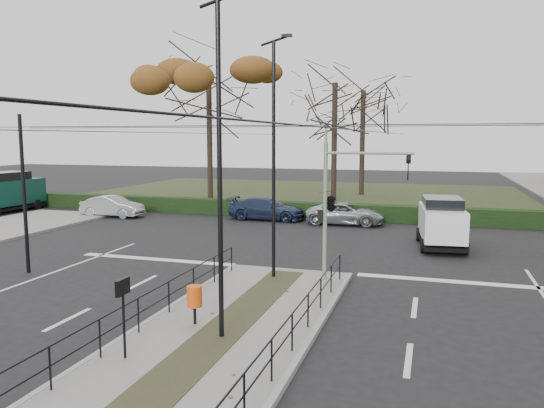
{
  "coord_description": "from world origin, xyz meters",
  "views": [
    {
      "loc": [
        5.1,
        -14.2,
        5.16
      ],
      "look_at": [
        -1.79,
        8.37,
        2.17
      ],
      "focal_mm": 35.0,
      "sensor_mm": 36.0,
      "label": 1
    }
  ],
  "objects_px": {
    "bare_tree_center": "(363,98)",
    "parked_car_fourth": "(345,214)",
    "parked_car_second": "(112,206)",
    "traffic_light": "(333,200)",
    "litter_bin": "(194,297)",
    "streetlamp_median_near": "(220,168)",
    "parked_car_third": "(267,209)",
    "green_van": "(5,191)",
    "white_van": "(442,221)",
    "rust_tree": "(209,77)",
    "streetlamp_median_far": "(274,157)",
    "info_panel": "(123,296)",
    "bare_tree_near": "(335,92)"
  },
  "relations": [
    {
      "from": "streetlamp_median_near",
      "to": "bare_tree_center",
      "type": "xyz_separation_m",
      "value": [
        -1.1,
        35.03,
        4.09
      ]
    },
    {
      "from": "traffic_light",
      "to": "parked_car_third",
      "type": "relative_size",
      "value": 1.01
    },
    {
      "from": "parked_car_second",
      "to": "green_van",
      "type": "relative_size",
      "value": 0.72
    },
    {
      "from": "traffic_light",
      "to": "bare_tree_center",
      "type": "relative_size",
      "value": 0.4
    },
    {
      "from": "traffic_light",
      "to": "bare_tree_center",
      "type": "height_order",
      "value": "bare_tree_center"
    },
    {
      "from": "info_panel",
      "to": "green_van",
      "type": "height_order",
      "value": "green_van"
    },
    {
      "from": "streetlamp_median_far",
      "to": "parked_car_fourth",
      "type": "xyz_separation_m",
      "value": [
        0.45,
        13.16,
        -3.81
      ]
    },
    {
      "from": "streetlamp_median_near",
      "to": "parked_car_second",
      "type": "bearing_deg",
      "value": 130.2
    },
    {
      "from": "bare_tree_center",
      "to": "parked_car_fourth",
      "type": "bearing_deg",
      "value": -85.9
    },
    {
      "from": "traffic_light",
      "to": "white_van",
      "type": "relative_size",
      "value": 1.06
    },
    {
      "from": "rust_tree",
      "to": "traffic_light",
      "type": "bearing_deg",
      "value": -56.93
    },
    {
      "from": "parked_car_fourth",
      "to": "bare_tree_center",
      "type": "bearing_deg",
      "value": 1.51
    },
    {
      "from": "green_van",
      "to": "streetlamp_median_far",
      "type": "bearing_deg",
      "value": -26.78
    },
    {
      "from": "parked_car_second",
      "to": "bare_tree_near",
      "type": "height_order",
      "value": "bare_tree_near"
    },
    {
      "from": "traffic_light",
      "to": "parked_car_third",
      "type": "xyz_separation_m",
      "value": [
        -6.6,
        13.18,
        -2.26
      ]
    },
    {
      "from": "traffic_light",
      "to": "streetlamp_median_far",
      "type": "xyz_separation_m",
      "value": [
        -2.05,
        -0.33,
        1.49
      ]
    },
    {
      "from": "streetlamp_median_far",
      "to": "streetlamp_median_near",
      "type": "bearing_deg",
      "value": -86.02
    },
    {
      "from": "bare_tree_near",
      "to": "green_van",
      "type": "bearing_deg",
      "value": -149.79
    },
    {
      "from": "parked_car_second",
      "to": "parked_car_fourth",
      "type": "xyz_separation_m",
      "value": [
        14.97,
        1.42,
        -0.04
      ]
    },
    {
      "from": "traffic_light",
      "to": "info_panel",
      "type": "bearing_deg",
      "value": -112.12
    },
    {
      "from": "streetlamp_median_near",
      "to": "parked_car_third",
      "type": "height_order",
      "value": "streetlamp_median_near"
    },
    {
      "from": "traffic_light",
      "to": "parked_car_second",
      "type": "bearing_deg",
      "value": 145.44
    },
    {
      "from": "traffic_light",
      "to": "parked_car_third",
      "type": "distance_m",
      "value": 14.91
    },
    {
      "from": "traffic_light",
      "to": "rust_tree",
      "type": "height_order",
      "value": "rust_tree"
    },
    {
      "from": "litter_bin",
      "to": "bare_tree_near",
      "type": "relative_size",
      "value": 0.09
    },
    {
      "from": "streetlamp_median_near",
      "to": "parked_car_third",
      "type": "bearing_deg",
      "value": 104.32
    },
    {
      "from": "bare_tree_near",
      "to": "parked_car_third",
      "type": "bearing_deg",
      "value": -103.24
    },
    {
      "from": "streetlamp_median_near",
      "to": "bare_tree_near",
      "type": "relative_size",
      "value": 0.68
    },
    {
      "from": "streetlamp_median_far",
      "to": "bare_tree_center",
      "type": "bearing_deg",
      "value": 91.36
    },
    {
      "from": "litter_bin",
      "to": "green_van",
      "type": "xyz_separation_m",
      "value": [
        -22.23,
        16.8,
        0.53
      ]
    },
    {
      "from": "traffic_light",
      "to": "info_panel",
      "type": "height_order",
      "value": "traffic_light"
    },
    {
      "from": "white_van",
      "to": "streetlamp_median_near",
      "type": "bearing_deg",
      "value": -111.39
    },
    {
      "from": "info_panel",
      "to": "green_van",
      "type": "distance_m",
      "value": 29.01
    },
    {
      "from": "parked_car_fourth",
      "to": "green_van",
      "type": "xyz_separation_m",
      "value": [
        -23.34,
        -1.61,
        0.79
      ]
    },
    {
      "from": "parked_car_third",
      "to": "parked_car_fourth",
      "type": "relative_size",
      "value": 1.05
    },
    {
      "from": "parked_car_second",
      "to": "bare_tree_center",
      "type": "xyz_separation_m",
      "value": [
        13.82,
        17.37,
        7.82
      ]
    },
    {
      "from": "litter_bin",
      "to": "rust_tree",
      "type": "xyz_separation_m",
      "value": [
        -11.51,
        27.43,
        9.03
      ]
    },
    {
      "from": "parked_car_third",
      "to": "bare_tree_center",
      "type": "distance_m",
      "value": 17.87
    },
    {
      "from": "streetlamp_median_far",
      "to": "white_van",
      "type": "relative_size",
      "value": 1.86
    },
    {
      "from": "litter_bin",
      "to": "white_van",
      "type": "relative_size",
      "value": 0.23
    },
    {
      "from": "traffic_light",
      "to": "litter_bin",
      "type": "xyz_separation_m",
      "value": [
        -2.71,
        -5.59,
        -2.07
      ]
    },
    {
      "from": "bare_tree_center",
      "to": "bare_tree_near",
      "type": "height_order",
      "value": "bare_tree_near"
    },
    {
      "from": "parked_car_third",
      "to": "green_van",
      "type": "bearing_deg",
      "value": 96.4
    },
    {
      "from": "white_van",
      "to": "rust_tree",
      "type": "bearing_deg",
      "value": 141.53
    },
    {
      "from": "bare_tree_center",
      "to": "streetlamp_median_near",
      "type": "bearing_deg",
      "value": -88.2
    },
    {
      "from": "parked_car_third",
      "to": "traffic_light",
      "type": "bearing_deg",
      "value": -153.09
    },
    {
      "from": "traffic_light",
      "to": "parked_car_second",
      "type": "distance_m",
      "value": 20.24
    },
    {
      "from": "streetlamp_median_near",
      "to": "rust_tree",
      "type": "relative_size",
      "value": 0.65
    },
    {
      "from": "info_panel",
      "to": "parked_car_fourth",
      "type": "bearing_deg",
      "value": 85.39
    },
    {
      "from": "streetlamp_median_near",
      "to": "parked_car_fourth",
      "type": "relative_size",
      "value": 1.83
    }
  ]
}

